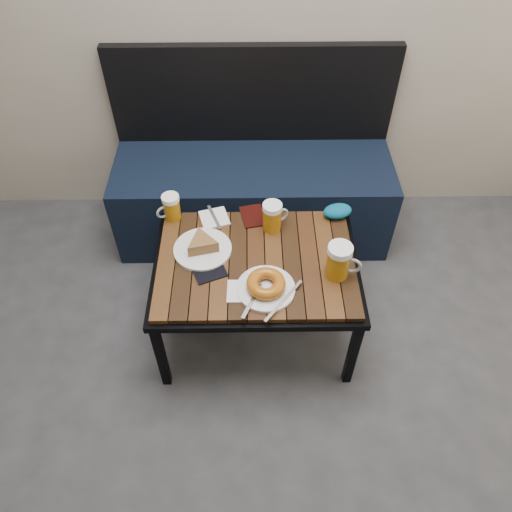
{
  "coord_description": "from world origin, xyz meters",
  "views": [
    {
      "loc": [
        0.02,
        -0.26,
        1.98
      ],
      "look_at": [
        0.04,
        1.08,
        0.5
      ],
      "focal_mm": 35.0,
      "sensor_mm": 36.0,
      "label": 1
    }
  ],
  "objects_px": {
    "beer_mug_centre": "(273,216)",
    "plate_bagel": "(266,286)",
    "passport_navy": "(210,272)",
    "bench": "(253,189)",
    "beer_mug_right": "(339,261)",
    "passport_burgundy": "(253,216)",
    "cafe_table": "(256,268)",
    "plate_pie": "(202,246)",
    "knit_pouch": "(338,211)",
    "beer_mug_left": "(171,207)"
  },
  "relations": [
    {
      "from": "cafe_table",
      "to": "passport_burgundy",
      "type": "distance_m",
      "value": 0.26
    },
    {
      "from": "beer_mug_centre",
      "to": "beer_mug_left",
      "type": "bearing_deg",
      "value": 142.08
    },
    {
      "from": "beer_mug_right",
      "to": "beer_mug_left",
      "type": "bearing_deg",
      "value": 166.87
    },
    {
      "from": "plate_bagel",
      "to": "passport_burgundy",
      "type": "xyz_separation_m",
      "value": [
        -0.05,
        0.41,
        -0.02
      ]
    },
    {
      "from": "cafe_table",
      "to": "beer_mug_left",
      "type": "bearing_deg",
      "value": 144.45
    },
    {
      "from": "bench",
      "to": "beer_mug_right",
      "type": "xyz_separation_m",
      "value": [
        0.32,
        -0.76,
        0.28
      ]
    },
    {
      "from": "plate_pie",
      "to": "knit_pouch",
      "type": "xyz_separation_m",
      "value": [
        0.58,
        0.2,
        0.0
      ]
    },
    {
      "from": "beer_mug_right",
      "to": "beer_mug_centre",
      "type": "bearing_deg",
      "value": 145.9
    },
    {
      "from": "beer_mug_left",
      "to": "beer_mug_right",
      "type": "height_order",
      "value": "beer_mug_right"
    },
    {
      "from": "cafe_table",
      "to": "bench",
      "type": "bearing_deg",
      "value": 90.38
    },
    {
      "from": "beer_mug_right",
      "to": "passport_navy",
      "type": "relative_size",
      "value": 1.25
    },
    {
      "from": "plate_bagel",
      "to": "passport_navy",
      "type": "height_order",
      "value": "plate_bagel"
    },
    {
      "from": "plate_bagel",
      "to": "bench",
      "type": "bearing_deg",
      "value": 92.77
    },
    {
      "from": "bench",
      "to": "beer_mug_right",
      "type": "distance_m",
      "value": 0.87
    },
    {
      "from": "cafe_table",
      "to": "knit_pouch",
      "type": "distance_m",
      "value": 0.45
    },
    {
      "from": "beer_mug_left",
      "to": "passport_burgundy",
      "type": "distance_m",
      "value": 0.36
    },
    {
      "from": "beer_mug_centre",
      "to": "knit_pouch",
      "type": "height_order",
      "value": "beer_mug_centre"
    },
    {
      "from": "beer_mug_right",
      "to": "passport_navy",
      "type": "bearing_deg",
      "value": -168.47
    },
    {
      "from": "knit_pouch",
      "to": "plate_bagel",
      "type": "bearing_deg",
      "value": -128.2
    },
    {
      "from": "plate_bagel",
      "to": "passport_navy",
      "type": "distance_m",
      "value": 0.24
    },
    {
      "from": "cafe_table",
      "to": "knit_pouch",
      "type": "height_order",
      "value": "knit_pouch"
    },
    {
      "from": "cafe_table",
      "to": "beer_mug_right",
      "type": "bearing_deg",
      "value": -13.23
    },
    {
      "from": "beer_mug_left",
      "to": "knit_pouch",
      "type": "relative_size",
      "value": 0.95
    },
    {
      "from": "beer_mug_left",
      "to": "plate_pie",
      "type": "bearing_deg",
      "value": 96.37
    },
    {
      "from": "beer_mug_right",
      "to": "knit_pouch",
      "type": "distance_m",
      "value": 0.34
    },
    {
      "from": "bench",
      "to": "beer_mug_centre",
      "type": "distance_m",
      "value": 0.56
    },
    {
      "from": "cafe_table",
      "to": "passport_navy",
      "type": "xyz_separation_m",
      "value": [
        -0.18,
        -0.06,
        0.05
      ]
    },
    {
      "from": "beer_mug_centre",
      "to": "passport_burgundy",
      "type": "distance_m",
      "value": 0.13
    },
    {
      "from": "plate_pie",
      "to": "passport_navy",
      "type": "relative_size",
      "value": 1.93
    },
    {
      "from": "beer_mug_centre",
      "to": "passport_navy",
      "type": "bearing_deg",
      "value": -164.34
    },
    {
      "from": "beer_mug_right",
      "to": "passport_burgundy",
      "type": "relative_size",
      "value": 1.12
    },
    {
      "from": "bench",
      "to": "cafe_table",
      "type": "height_order",
      "value": "bench"
    },
    {
      "from": "plate_pie",
      "to": "passport_navy",
      "type": "xyz_separation_m",
      "value": [
        0.04,
        -0.12,
        -0.02
      ]
    },
    {
      "from": "beer_mug_left",
      "to": "knit_pouch",
      "type": "height_order",
      "value": "beer_mug_left"
    },
    {
      "from": "beer_mug_centre",
      "to": "passport_navy",
      "type": "relative_size",
      "value": 1.07
    },
    {
      "from": "bench",
      "to": "knit_pouch",
      "type": "bearing_deg",
      "value": -49.15
    },
    {
      "from": "beer_mug_centre",
      "to": "plate_pie",
      "type": "relative_size",
      "value": 0.55
    },
    {
      "from": "beer_mug_centre",
      "to": "plate_bagel",
      "type": "height_order",
      "value": "beer_mug_centre"
    },
    {
      "from": "bench",
      "to": "plate_pie",
      "type": "distance_m",
      "value": 0.7
    },
    {
      "from": "passport_burgundy",
      "to": "knit_pouch",
      "type": "relative_size",
      "value": 1.08
    },
    {
      "from": "plate_bagel",
      "to": "passport_burgundy",
      "type": "bearing_deg",
      "value": 96.29
    },
    {
      "from": "beer_mug_left",
      "to": "bench",
      "type": "bearing_deg",
      "value": -159.38
    },
    {
      "from": "bench",
      "to": "knit_pouch",
      "type": "height_order",
      "value": "bench"
    },
    {
      "from": "bench",
      "to": "plate_bagel",
      "type": "distance_m",
      "value": 0.86
    },
    {
      "from": "cafe_table",
      "to": "plate_pie",
      "type": "xyz_separation_m",
      "value": [
        -0.22,
        0.06,
        0.07
      ]
    },
    {
      "from": "plate_pie",
      "to": "passport_navy",
      "type": "height_order",
      "value": "plate_pie"
    },
    {
      "from": "beer_mug_right",
      "to": "plate_pie",
      "type": "height_order",
      "value": "beer_mug_right"
    },
    {
      "from": "beer_mug_centre",
      "to": "plate_bagel",
      "type": "relative_size",
      "value": 0.48
    },
    {
      "from": "bench",
      "to": "passport_burgundy",
      "type": "xyz_separation_m",
      "value": [
        -0.01,
        -0.42,
        0.2
      ]
    },
    {
      "from": "passport_burgundy",
      "to": "passport_navy",
      "type": "bearing_deg",
      "value": -130.48
    }
  ]
}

